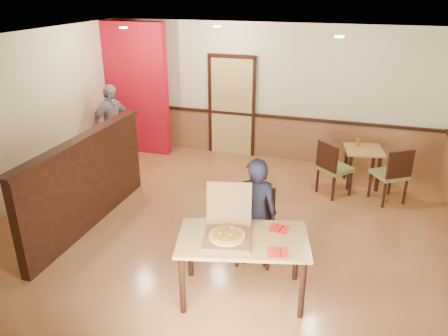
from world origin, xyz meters
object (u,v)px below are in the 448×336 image
(condiment, at_px, (358,142))
(side_chair_right, at_px, (392,173))
(passerby, at_px, (112,124))
(main_table, at_px, (243,246))
(diner, at_px, (256,213))
(side_chair_left, at_px, (332,166))
(pizza_box, at_px, (227,232))
(diner_chair, at_px, (256,222))
(side_table, at_px, (363,158))

(condiment, bearing_deg, side_chair_right, -50.29)
(passerby, bearing_deg, main_table, -110.20)
(main_table, height_order, diner, diner)
(diner, bearing_deg, side_chair_left, -116.01)
(side_chair_right, relative_size, diner, 0.66)
(diner, relative_size, pizza_box, 2.09)
(pizza_box, bearing_deg, side_chair_left, 59.85)
(main_table, bearing_deg, condiment, 59.02)
(side_chair_left, distance_m, pizza_box, 3.30)
(main_table, relative_size, diner_chair, 1.67)
(diner_chair, relative_size, condiment, 6.83)
(side_chair_left, relative_size, side_chair_right, 0.99)
(diner_chair, height_order, passerby, passerby)
(passerby, bearing_deg, side_chair_left, -71.05)
(side_chair_right, xyz_separation_m, pizza_box, (-1.95, -3.14, 0.32))
(diner, bearing_deg, diner_chair, -87.89)
(diner_chair, bearing_deg, pizza_box, -104.23)
(condiment, bearing_deg, main_table, -106.88)
(pizza_box, bearing_deg, side_table, 55.55)
(main_table, bearing_deg, side_chair_right, 46.16)
(side_table, distance_m, condiment, 0.30)
(side_chair_left, height_order, side_chair_right, side_chair_right)
(passerby, bearing_deg, side_chair_right, -70.58)
(diner_chair, xyz_separation_m, side_chair_right, (1.81, 2.27, 0.00))
(side_chair_right, height_order, passerby, passerby)
(diner_chair, bearing_deg, diner, -85.53)
(main_table, xyz_separation_m, passerby, (-3.69, 3.34, 0.13))
(side_table, bearing_deg, side_chair_left, -129.54)
(side_table, height_order, passerby, passerby)
(diner_chair, xyz_separation_m, side_table, (1.32, 2.88, -0.00))
(diner_chair, distance_m, side_chair_right, 2.91)
(side_chair_left, relative_size, pizza_box, 1.36)
(diner_chair, bearing_deg, main_table, -92.56)
(pizza_box, bearing_deg, diner, 64.18)
(diner_chair, height_order, side_chair_left, same)
(diner_chair, relative_size, side_table, 1.29)
(side_chair_left, xyz_separation_m, pizza_box, (-0.96, -3.15, 0.33))
(pizza_box, bearing_deg, passerby, 122.94)
(diner_chair, height_order, side_chair_right, side_chair_right)
(diner_chair, distance_m, diner, 0.27)
(side_chair_right, bearing_deg, passerby, -36.45)
(side_chair_right, relative_size, pizza_box, 1.37)
(side_chair_left, bearing_deg, side_table, -87.55)
(side_chair_right, relative_size, side_table, 1.31)
(pizza_box, height_order, condiment, pizza_box)
(side_chair_left, xyz_separation_m, side_table, (0.50, 0.61, -0.00))
(side_table, bearing_deg, condiment, 134.05)
(main_table, relative_size, pizza_box, 2.27)
(diner_chair, relative_size, side_chair_left, 1.00)
(passerby, bearing_deg, side_table, -63.80)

